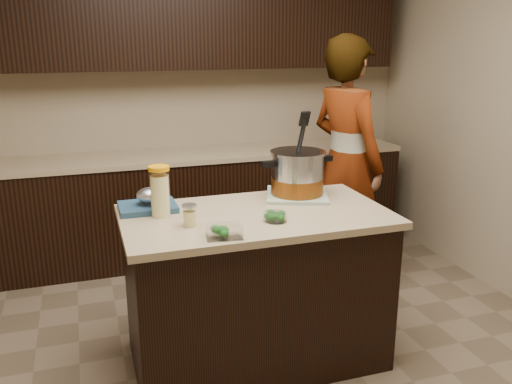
# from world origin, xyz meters

# --- Properties ---
(ground_plane) EXTENTS (4.00, 4.00, 0.00)m
(ground_plane) POSITION_xyz_m (0.00, 0.00, 0.00)
(ground_plane) COLOR brown
(ground_plane) RESTS_ON ground
(room_shell) EXTENTS (4.04, 4.04, 2.72)m
(room_shell) POSITION_xyz_m (0.00, 0.00, 1.71)
(room_shell) COLOR tan
(room_shell) RESTS_ON ground
(back_cabinets) EXTENTS (3.60, 0.63, 2.33)m
(back_cabinets) POSITION_xyz_m (0.00, 1.74, 0.94)
(back_cabinets) COLOR black
(back_cabinets) RESTS_ON ground
(island) EXTENTS (1.46, 0.81, 0.90)m
(island) POSITION_xyz_m (0.00, 0.00, 0.45)
(island) COLOR black
(island) RESTS_ON ground
(dish_towel) EXTENTS (0.46, 0.46, 0.02)m
(dish_towel) POSITION_xyz_m (0.33, 0.23, 0.91)
(dish_towel) COLOR #58835C
(dish_towel) RESTS_ON island
(stock_pot) EXTENTS (0.47, 0.36, 0.47)m
(stock_pot) POSITION_xyz_m (0.33, 0.22, 1.03)
(stock_pot) COLOR #B7B7BC
(stock_pot) RESTS_ON dish_towel
(lemonade_pitcher) EXTENTS (0.14, 0.14, 0.27)m
(lemonade_pitcher) POSITION_xyz_m (-0.50, 0.11, 1.03)
(lemonade_pitcher) COLOR #EDE190
(lemonade_pitcher) RESTS_ON island
(mason_jar) EXTENTS (0.08, 0.08, 0.12)m
(mason_jar) POSITION_xyz_m (-0.39, -0.10, 0.95)
(mason_jar) COLOR #EDE190
(mason_jar) RESTS_ON island
(broccoli_tub_left) EXTENTS (0.12, 0.12, 0.05)m
(broccoli_tub_left) POSITION_xyz_m (0.06, -0.17, 0.92)
(broccoli_tub_left) COLOR silver
(broccoli_tub_left) RESTS_ON island
(broccoli_tub_right) EXTENTS (0.12, 0.12, 0.05)m
(broccoli_tub_right) POSITION_xyz_m (0.05, -0.15, 0.92)
(broccoli_tub_right) COLOR silver
(broccoli_tub_right) RESTS_ON island
(broccoli_tub_rect) EXTENTS (0.19, 0.15, 0.06)m
(broccoli_tub_rect) POSITION_xyz_m (-0.26, -0.31, 0.93)
(broccoli_tub_rect) COLOR silver
(broccoli_tub_rect) RESTS_ON island
(blue_tray) EXTENTS (0.31, 0.25, 0.12)m
(blue_tray) POSITION_xyz_m (-0.55, 0.24, 0.94)
(blue_tray) COLOR navy
(blue_tray) RESTS_ON island
(person) EXTENTS (0.62, 0.77, 1.86)m
(person) POSITION_xyz_m (0.98, 0.84, 0.93)
(person) COLOR gray
(person) RESTS_ON ground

